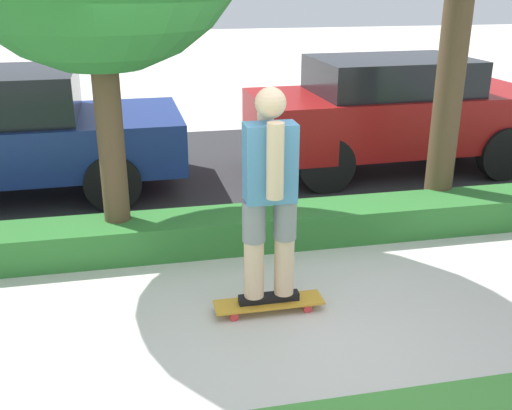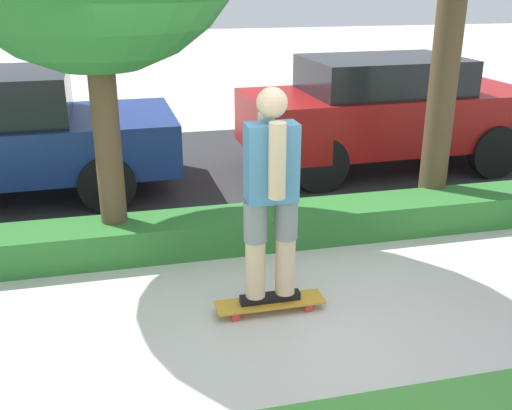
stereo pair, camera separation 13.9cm
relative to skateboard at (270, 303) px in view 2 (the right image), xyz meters
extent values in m
plane|color=beige|center=(-0.05, -0.21, -0.08)|extent=(60.00, 60.00, 0.00)
cube|color=#2D2D30|center=(-0.05, 3.99, -0.07)|extent=(12.55, 5.00, 0.01)
cube|color=#2D702D|center=(-0.05, 1.39, 0.11)|extent=(12.55, 0.60, 0.36)
cube|color=gold|center=(0.00, 0.00, 0.01)|extent=(0.93, 0.24, 0.02)
cylinder|color=red|center=(0.32, -0.09, -0.04)|extent=(0.07, 0.04, 0.07)
cylinder|color=red|center=(0.32, 0.09, -0.04)|extent=(0.07, 0.04, 0.07)
cylinder|color=red|center=(-0.32, -0.09, -0.04)|extent=(0.07, 0.04, 0.07)
cylinder|color=red|center=(-0.32, 0.09, -0.04)|extent=(0.07, 0.04, 0.07)
cube|color=black|center=(-0.13, 0.00, 0.05)|extent=(0.26, 0.09, 0.07)
cylinder|color=beige|center=(-0.13, 0.00, 0.51)|extent=(0.17, 0.17, 0.85)
cylinder|color=gray|center=(-0.13, 0.00, 0.77)|extent=(0.19, 0.19, 0.34)
cube|color=black|center=(0.13, 0.00, 0.05)|extent=(0.26, 0.09, 0.07)
cylinder|color=beige|center=(0.13, 0.00, 0.51)|extent=(0.17, 0.17, 0.85)
cylinder|color=gray|center=(0.13, 0.00, 0.77)|extent=(0.19, 0.19, 0.34)
cube|color=#4C84B7|center=(0.00, 0.00, 1.25)|extent=(0.41, 0.22, 0.63)
cylinder|color=beige|center=(0.00, -0.17, 1.31)|extent=(0.13, 0.13, 0.59)
cylinder|color=beige|center=(0.00, 0.17, 1.31)|extent=(0.13, 0.13, 0.59)
sphere|color=beige|center=(0.00, 0.00, 1.72)|extent=(0.24, 0.24, 0.24)
cylinder|color=brown|center=(-1.25, 1.49, 1.17)|extent=(0.26, 0.26, 2.49)
cylinder|color=brown|center=(2.45, 1.74, 1.72)|extent=(0.32, 0.32, 3.59)
cylinder|color=black|center=(-1.32, 2.75, 0.27)|extent=(0.69, 0.23, 0.69)
cylinder|color=black|center=(-1.32, 4.51, 0.27)|extent=(0.69, 0.23, 0.69)
cube|color=maroon|center=(2.72, 3.62, 0.68)|extent=(4.24, 1.85, 0.77)
cube|color=black|center=(2.60, 3.62, 1.31)|extent=(2.22, 1.59, 0.48)
cylinder|color=black|center=(4.02, 2.82, 0.30)|extent=(0.75, 0.21, 0.75)
cylinder|color=black|center=(4.02, 4.42, 0.30)|extent=(0.75, 0.21, 0.75)
cylinder|color=black|center=(1.43, 2.82, 0.30)|extent=(0.75, 0.21, 0.75)
cylinder|color=black|center=(1.43, 4.42, 0.30)|extent=(0.75, 0.21, 0.75)
camera|label=1|loc=(-1.03, -4.36, 2.60)|focal=42.00mm
camera|label=2|loc=(-1.16, -4.33, 2.60)|focal=42.00mm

